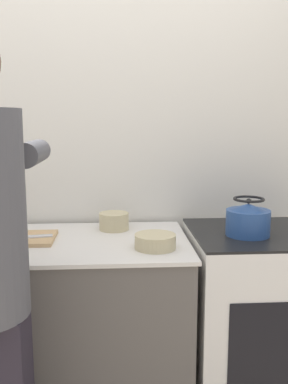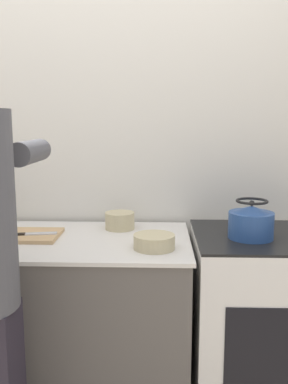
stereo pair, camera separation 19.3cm
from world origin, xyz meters
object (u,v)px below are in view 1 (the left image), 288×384
at_px(cutting_board, 17,239).
at_px(knife, 25,237).
at_px(oven, 260,322).
at_px(kettle, 248,220).
at_px(bowl_prep, 114,221).

distance_m(cutting_board, knife, 0.05).
distance_m(oven, cutting_board, 1.27).
xyz_separation_m(kettle, bowl_prep, (-0.63, 0.29, -0.07)).
relative_size(oven, knife, 3.79).
height_order(cutting_board, knife, knife).
relative_size(oven, bowl_prep, 6.05).
bearing_deg(oven, cutting_board, 177.24).
bearing_deg(oven, bowl_prep, 162.13).
xyz_separation_m(knife, bowl_prep, (0.42, 0.20, 0.02)).
relative_size(knife, bowl_prep, 1.60).
height_order(kettle, bowl_prep, kettle).
distance_m(knife, kettle, 1.06).
xyz_separation_m(cutting_board, knife, (0.04, -0.02, 0.01)).
bearing_deg(knife, oven, -11.61).
distance_m(cutting_board, bowl_prep, 0.50).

